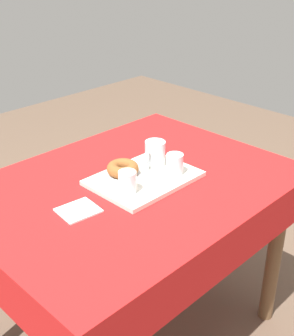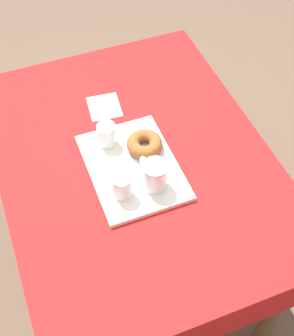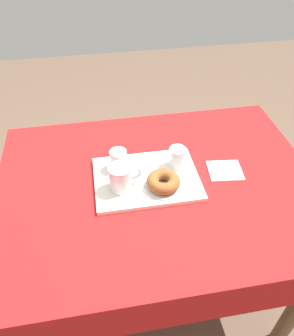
# 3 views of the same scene
# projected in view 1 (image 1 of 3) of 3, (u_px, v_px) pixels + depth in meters

# --- Properties ---
(ground_plane) EXTENTS (6.00, 6.00, 0.00)m
(ground_plane) POSITION_uv_depth(u_px,v_px,m) (135.00, 333.00, 2.03)
(ground_plane) COLOR brown
(dining_table) EXTENTS (1.19, 0.89, 0.77)m
(dining_table) POSITION_uv_depth(u_px,v_px,m) (133.00, 207.00, 1.74)
(dining_table) COLOR red
(dining_table) RESTS_ON ground
(serving_tray) EXTENTS (0.38, 0.28, 0.02)m
(serving_tray) POSITION_uv_depth(u_px,v_px,m) (144.00, 178.00, 1.70)
(serving_tray) COLOR silver
(serving_tray) RESTS_ON dining_table
(tea_mug_left) EXTENTS (0.12, 0.08, 0.10)m
(tea_mug_left) POSITION_uv_depth(u_px,v_px,m) (155.00, 154.00, 1.76)
(tea_mug_left) COLOR white
(tea_mug_left) RESTS_ON serving_tray
(water_glass_near) EXTENTS (0.06, 0.06, 0.08)m
(water_glass_near) POSITION_uv_depth(u_px,v_px,m) (127.00, 183.00, 1.57)
(water_glass_near) COLOR white
(water_glass_near) RESTS_ON serving_tray
(water_glass_far) EXTENTS (0.06, 0.06, 0.08)m
(water_glass_far) POSITION_uv_depth(u_px,v_px,m) (175.00, 165.00, 1.69)
(water_glass_far) COLOR white
(water_glass_far) RESTS_ON serving_tray
(donut_plate_left) EXTENTS (0.13, 0.13, 0.01)m
(donut_plate_left) POSITION_uv_depth(u_px,v_px,m) (123.00, 174.00, 1.70)
(donut_plate_left) COLOR silver
(donut_plate_left) RESTS_ON serving_tray
(sugar_donut_left) EXTENTS (0.12, 0.12, 0.04)m
(sugar_donut_left) POSITION_uv_depth(u_px,v_px,m) (123.00, 168.00, 1.69)
(sugar_donut_left) COLOR brown
(sugar_donut_left) RESTS_ON donut_plate_left
(paper_napkin) EXTENTS (0.14, 0.13, 0.01)m
(paper_napkin) POSITION_uv_depth(u_px,v_px,m) (78.00, 210.00, 1.51)
(paper_napkin) COLOR white
(paper_napkin) RESTS_ON dining_table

